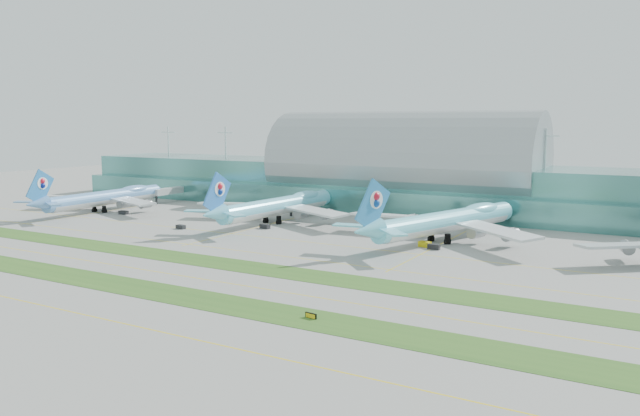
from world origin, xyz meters
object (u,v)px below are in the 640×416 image
Objects in this scene: terminal at (403,177)px; airliner_c at (449,220)px; airliner_b at (279,205)px; taxiway_sign_east at (311,316)px; airliner_a at (106,197)px.

terminal is 77.25m from airliner_c.
terminal is at bearing 141.40° from airliner_c.
airliner_b is at bearing -166.46° from airliner_c.
terminal reaches higher than airliner_c.
airliner_c is 92.50m from taxiway_sign_east.
airliner_c is at bearing 99.59° from taxiway_sign_east.
terminal is at bearing 68.91° from airliner_b.
airliner_a is at bearing -159.34° from airliner_c.
airliner_c is at bearing -0.98° from airliner_b.
airliner_b is 28.94× the size of taxiway_sign_east.
airliner_b reaches higher than airliner_a.
airliner_b is 0.99× the size of airliner_c.
airliner_c reaches higher than taxiway_sign_east.
taxiway_sign_east is (2.79, -92.24, -6.39)m from airliner_c.
airliner_a is 27.21× the size of taxiway_sign_east.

